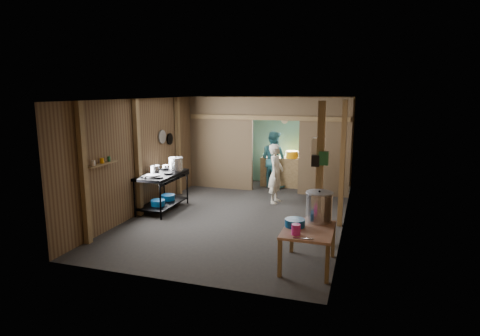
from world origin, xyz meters
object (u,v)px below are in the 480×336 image
(prep_table, at_px, (308,248))
(stock_pot, at_px, (319,207))
(yellow_tub, at_px, (292,155))
(stove_pot_large, at_px, (176,164))
(gas_range, at_px, (162,192))
(pink_bucket, at_px, (296,229))
(cook, at_px, (276,174))

(prep_table, xyz_separation_m, stock_pot, (0.10, 0.42, 0.56))
(yellow_tub, bearing_deg, prep_table, -76.84)
(prep_table, distance_m, stove_pot_large, 4.39)
(yellow_tub, bearing_deg, gas_range, -127.14)
(stove_pot_large, bearing_deg, stock_pot, -29.64)
(stove_pot_large, bearing_deg, yellow_tub, 51.13)
(stock_pot, xyz_separation_m, pink_bucket, (-0.25, -0.75, -0.16))
(prep_table, height_order, pink_bucket, pink_bucket)
(prep_table, relative_size, cook, 0.72)
(gas_range, relative_size, cook, 1.00)
(yellow_tub, bearing_deg, stove_pot_large, -128.87)
(cook, bearing_deg, stove_pot_large, 118.10)
(cook, bearing_deg, prep_table, -156.26)
(cook, bearing_deg, gas_range, 124.23)
(gas_range, height_order, stove_pot_large, stove_pot_large)
(prep_table, distance_m, pink_bucket, 0.54)
(stove_pot_large, distance_m, stock_pot, 4.19)
(gas_range, distance_m, stove_pot_large, 0.74)
(yellow_tub, height_order, cook, cook)
(cook, bearing_deg, yellow_tub, 1.01)
(pink_bucket, bearing_deg, gas_range, 145.88)
(stove_pot_large, distance_m, pink_bucket, 4.43)
(gas_range, height_order, yellow_tub, yellow_tub)
(pink_bucket, bearing_deg, prep_table, 66.47)
(prep_table, height_order, cook, cook)
(prep_table, xyz_separation_m, cook, (-1.32, 3.52, 0.43))
(yellow_tub, bearing_deg, pink_bucket, -79.00)
(stove_pot_large, bearing_deg, pink_bucket, -39.74)
(pink_bucket, height_order, yellow_tub, yellow_tub)
(gas_range, bearing_deg, cook, 31.01)
(pink_bucket, bearing_deg, stove_pot_large, 140.26)
(gas_range, relative_size, prep_table, 1.39)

